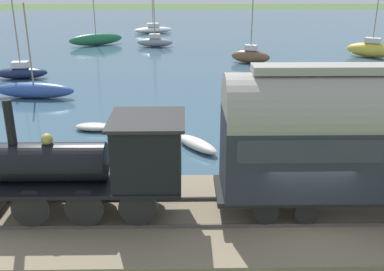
% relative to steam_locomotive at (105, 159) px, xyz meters
% --- Properties ---
extents(ground_plane, '(200.00, 200.00, 0.00)m').
position_rel_steam_locomotive_xyz_m(ground_plane, '(-0.52, -6.13, -2.44)').
color(ground_plane, '#476033').
extents(harbor_water, '(80.00, 80.00, 0.01)m').
position_rel_steam_locomotive_xyz_m(harbor_water, '(43.15, -6.13, -2.44)').
color(harbor_water, '#38566B').
rests_on(harbor_water, ground).
extents(rail_embankment, '(5.71, 56.00, 0.65)m').
position_rel_steam_locomotive_xyz_m(rail_embankment, '(-0.00, -6.13, -2.18)').
color(rail_embankment, '#84755B').
rests_on(rail_embankment, ground).
extents(steam_locomotive, '(2.35, 6.38, 3.71)m').
position_rel_steam_locomotive_xyz_m(steam_locomotive, '(0.00, 0.00, 0.00)').
color(steam_locomotive, black).
rests_on(steam_locomotive, rail_embankment).
extents(passenger_coach, '(2.34, 9.86, 4.71)m').
position_rel_steam_locomotive_xyz_m(passenger_coach, '(0.00, -8.36, 0.81)').
color(passenger_coach, black).
rests_on(passenger_coach, rail_embankment).
extents(sailboat_white, '(3.08, 5.36, 8.77)m').
position_rel_steam_locomotive_xyz_m(sailboat_white, '(47.34, 1.63, -1.93)').
color(sailboat_white, white).
rests_on(sailboat_white, harbor_water).
extents(sailboat_blue, '(1.62, 5.38, 6.02)m').
position_rel_steam_locomotive_xyz_m(sailboat_blue, '(15.82, 7.33, -1.89)').
color(sailboat_blue, '#335199').
rests_on(sailboat_blue, harbor_water).
extents(sailboat_gray, '(1.45, 3.93, 5.68)m').
position_rel_steam_locomotive_xyz_m(sailboat_gray, '(36.29, 0.72, -1.89)').
color(sailboat_gray, gray).
rests_on(sailboat_gray, harbor_water).
extents(sailboat_yellow, '(3.71, 4.65, 8.06)m').
position_rel_steam_locomotive_xyz_m(sailboat_yellow, '(29.82, -20.29, -1.67)').
color(sailboat_yellow, gold).
rests_on(sailboat_yellow, harbor_water).
extents(sailboat_brown, '(2.36, 3.66, 9.42)m').
position_rel_steam_locomotive_xyz_m(sailboat_brown, '(27.17, -8.37, -1.72)').
color(sailboat_brown, brown).
rests_on(sailboat_brown, harbor_water).
extents(sailboat_navy, '(1.58, 4.01, 8.89)m').
position_rel_steam_locomotive_xyz_m(sailboat_navy, '(21.41, 10.06, -1.87)').
color(sailboat_navy, '#192347').
rests_on(sailboat_navy, harbor_water).
extents(sailboat_green, '(3.86, 5.80, 9.22)m').
position_rel_steam_locomotive_xyz_m(sailboat_green, '(37.38, 7.25, -1.75)').
color(sailboat_green, '#236B42').
rests_on(sailboat_green, harbor_water).
extents(rowboat_far_out, '(2.66, 2.23, 0.49)m').
position_rel_steam_locomotive_xyz_m(rowboat_far_out, '(6.78, -3.04, -2.19)').
color(rowboat_far_out, beige).
rests_on(rowboat_far_out, harbor_water).
extents(rowboat_off_pier, '(1.18, 2.17, 0.37)m').
position_rel_steam_locomotive_xyz_m(rowboat_off_pier, '(9.49, 2.25, -2.25)').
color(rowboat_off_pier, '#B7B2A3').
rests_on(rowboat_off_pier, harbor_water).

